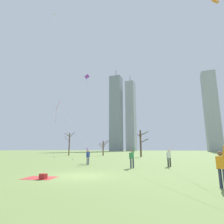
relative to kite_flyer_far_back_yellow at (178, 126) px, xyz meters
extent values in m
plane|color=#7A934C|center=(-6.19, -8.88, -4.03)|extent=(400.00, 400.00, 0.00)
cylinder|color=#33384C|center=(1.68, -10.07, -3.60)|extent=(0.14, 0.14, 0.85)
cube|color=orange|center=(1.76, -10.15, -2.91)|extent=(0.37, 0.39, 0.54)
sphere|color=brown|center=(1.76, -10.15, -2.52)|extent=(0.22, 0.22, 0.22)
cylinder|color=orange|center=(1.62, -10.00, -2.94)|extent=(0.09, 0.09, 0.55)
cylinder|color=orange|center=(1.89, -10.31, -2.43)|extent=(0.20, 0.21, 0.56)
cylinder|color=black|center=(-1.20, -0.35, -3.60)|extent=(0.14, 0.14, 0.85)
cylinder|color=black|center=(-1.02, -0.23, -3.60)|extent=(0.14, 0.14, 0.85)
cube|color=white|center=(-1.11, -0.29, -2.91)|extent=(0.39, 0.35, 0.54)
sphere|color=beige|center=(-1.11, -0.29, -2.52)|extent=(0.22, 0.22, 0.22)
cylinder|color=white|center=(-1.29, -0.40, -2.94)|extent=(0.09, 0.09, 0.55)
cylinder|color=white|center=(-0.93, -0.18, -2.43)|extent=(0.22, 0.18, 0.56)
cylinder|color=silver|center=(2.80, 0.76, 8.04)|extent=(7.48, 1.90, 20.45)
cylinder|color=#33384C|center=(-4.30, -3.03, -3.60)|extent=(0.14, 0.14, 0.85)
cylinder|color=#33384C|center=(-4.08, -3.01, -3.60)|extent=(0.14, 0.14, 0.85)
cube|color=#338C4C|center=(-4.19, -3.02, -2.91)|extent=(0.36, 0.23, 0.54)
sphere|color=#9E7051|center=(-4.19, -3.02, -2.52)|extent=(0.22, 0.22, 0.22)
cylinder|color=#338C4C|center=(-4.40, -3.04, -2.94)|extent=(0.09, 0.09, 0.55)
cylinder|color=#338C4C|center=(-3.98, -3.00, -2.43)|extent=(0.21, 0.11, 0.56)
cylinder|color=silver|center=(0.61, -3.91, 2.66)|extent=(9.18, 1.83, 9.70)
cylinder|color=#33384C|center=(-10.35, 0.27, -3.60)|extent=(0.14, 0.14, 0.85)
cylinder|color=#33384C|center=(-10.55, 0.36, -3.60)|extent=(0.14, 0.14, 0.85)
cube|color=purple|center=(-10.45, 0.31, -2.91)|extent=(0.39, 0.33, 0.54)
sphere|color=beige|center=(-10.45, 0.31, -2.52)|extent=(0.22, 0.22, 0.22)
cylinder|color=purple|center=(-10.26, 0.22, -2.94)|extent=(0.09, 0.09, 0.55)
cylinder|color=purple|center=(-10.64, 0.41, -2.43)|extent=(0.22, 0.17, 0.56)
cube|color=red|center=(-18.04, 4.09, 4.69)|extent=(1.13, 1.27, 1.56)
cylinder|color=black|center=(-18.04, 4.09, 4.69)|extent=(0.26, 0.49, 0.97)
cylinder|color=red|center=(-18.18, 3.81, 2.96)|extent=(0.02, 0.02, 2.30)
cylinder|color=silver|center=(-14.34, 2.25, 1.25)|extent=(7.42, 3.70, 6.88)
cylinder|color=gray|center=(-9.56, -1.56, -3.60)|extent=(0.14, 0.14, 0.85)
cylinder|color=gray|center=(-9.49, -1.35, -3.60)|extent=(0.14, 0.14, 0.85)
cube|color=#2D4CA5|center=(-9.52, -1.45, -2.91)|extent=(0.29, 0.38, 0.54)
sphere|color=tan|center=(-9.52, -1.45, -2.52)|extent=(0.22, 0.22, 0.22)
cylinder|color=#2D4CA5|center=(-9.59, -1.65, -2.94)|extent=(0.09, 0.09, 0.55)
cylinder|color=#2D4CA5|center=(-9.46, -1.25, -2.94)|extent=(0.09, 0.09, 0.55)
cube|color=purple|center=(-19.51, 16.01, 14.33)|extent=(0.97, 0.82, 1.19)
cylinder|color=black|center=(-19.51, 16.01, 14.33)|extent=(0.30, 0.19, 0.76)
cylinder|color=purple|center=(-19.67, 16.12, 13.02)|extent=(0.02, 0.02, 1.72)
cylinder|color=silver|center=(-21.26, 13.16, 5.17)|extent=(3.52, 5.72, 18.32)
cylinder|color=#3F3833|center=(-23.01, 10.31, -3.99)|extent=(0.10, 0.10, 0.08)
cube|color=white|center=(-19.36, 3.22, 21.16)|extent=(0.69, 0.34, 0.71)
cylinder|color=black|center=(-19.36, 3.22, 21.16)|extent=(0.18, 0.17, 0.45)
cylinder|color=white|center=(-19.27, 3.13, 20.38)|extent=(0.02, 0.02, 1.03)
cylinder|color=silver|center=(-17.85, 4.75, 8.59)|extent=(3.03, 3.07, 25.15)
cylinder|color=#3F3833|center=(-16.34, 6.28, -3.99)|extent=(0.10, 0.10, 0.08)
cube|color=orange|center=(5.19, 2.35, 15.19)|extent=(0.97, 0.40, 0.99)
cylinder|color=black|center=(5.19, 2.35, 15.19)|extent=(0.18, 0.22, 0.63)
cube|color=#CC3838|center=(-7.97, -10.53, -4.02)|extent=(2.06, 1.76, 0.01)
cube|color=#B22626|center=(-7.47, -10.83, -3.87)|extent=(0.40, 0.28, 0.30)
cylinder|color=brown|center=(-19.12, 25.14, -2.14)|extent=(0.32, 0.32, 3.78)
cylinder|color=brown|center=(-18.40, 25.54, -0.82)|extent=(1.58, 0.96, 1.35)
cylinder|color=brown|center=(-18.96, 25.65, -1.53)|extent=(0.46, 1.13, 1.04)
cylinder|color=brown|center=(-19.50, 24.59, -1.68)|extent=(0.91, 1.24, 1.34)
cylinder|color=brown|center=(-18.47, 25.09, -0.54)|extent=(1.37, 0.22, 1.09)
cylinder|color=brown|center=(-19.47, 24.85, -1.12)|extent=(0.82, 0.72, 0.79)
cylinder|color=#4C3828|center=(-8.42, 21.54, -1.08)|extent=(0.37, 0.37, 5.90)
cylinder|color=#4C3828|center=(-8.83, 21.57, 0.72)|extent=(0.91, 0.19, 0.76)
cylinder|color=#4C3828|center=(-7.64, 22.02, -0.49)|extent=(1.70, 1.15, 1.02)
cylinder|color=#4C3828|center=(-7.47, 21.22, 1.07)|extent=(2.01, 0.82, 0.91)
cylinder|color=#4C3828|center=(-8.39, 20.76, 0.04)|extent=(0.18, 1.64, 1.58)
cylinder|color=#4C3828|center=(-27.80, 22.50, -1.07)|extent=(0.28, 0.28, 5.92)
cylinder|color=#4C3828|center=(-28.63, 22.43, 1.41)|extent=(1.72, 0.27, 1.26)
cylinder|color=#4C3828|center=(-28.46, 22.93, 1.55)|extent=(1.42, 0.99, 1.43)
cylinder|color=#4C3828|center=(-27.01, 22.56, 1.45)|extent=(1.67, 0.24, 1.50)
cylinder|color=#4C3828|center=(-28.66, 22.63, 0.23)|extent=(1.79, 0.36, 1.42)
cube|color=gray|center=(-47.22, 116.54, 26.19)|extent=(8.99, 8.41, 60.44)
cylinder|color=#99999E|center=(-47.22, 116.54, 59.42)|extent=(0.80, 0.80, 6.03)
cube|color=#9EA3AD|center=(-38.13, 128.21, 25.38)|extent=(7.31, 9.11, 58.83)
cylinder|color=#99999E|center=(-38.13, 128.21, 57.84)|extent=(0.80, 0.80, 6.09)
cube|color=#9EA3AD|center=(21.39, 121.83, 24.00)|extent=(8.92, 10.12, 56.05)
camera|label=1|loc=(0.15, -19.85, -2.31)|focal=29.43mm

